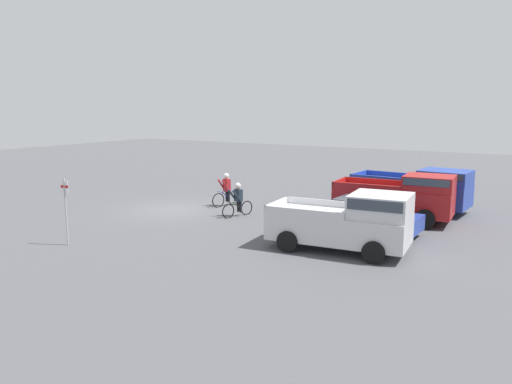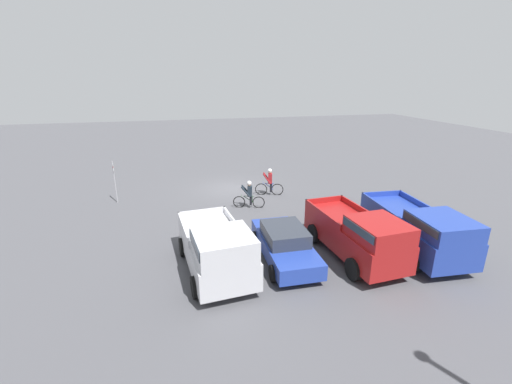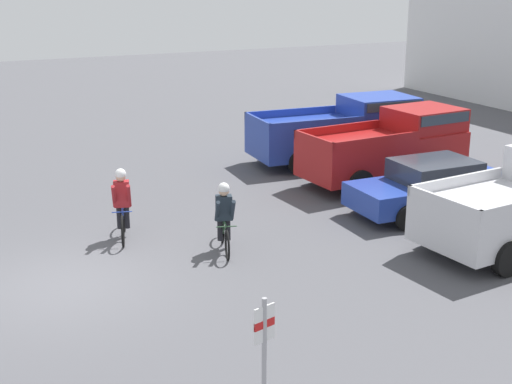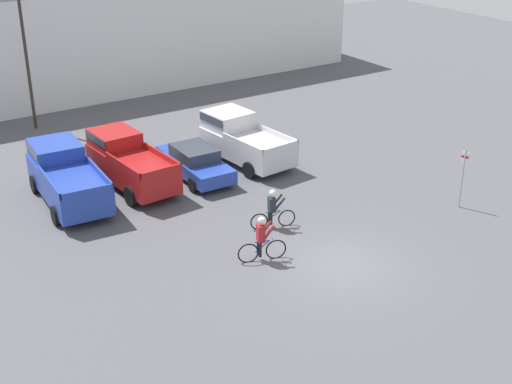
# 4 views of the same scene
# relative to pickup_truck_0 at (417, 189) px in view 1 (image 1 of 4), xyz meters

# --- Properties ---
(ground_plane) EXTENTS (80.00, 80.00, 0.00)m
(ground_plane) POSITION_rel_pickup_truck_0_xyz_m (6.03, -10.39, -1.09)
(ground_plane) COLOR #4C4C51
(pickup_truck_0) EXTENTS (2.58, 5.64, 2.09)m
(pickup_truck_0) POSITION_rel_pickup_truck_0_xyz_m (0.00, 0.00, 0.00)
(pickup_truck_0) COLOR #233D9E
(pickup_truck_0) RESTS_ON ground_plane
(pickup_truck_1) EXTENTS (2.39, 5.17, 2.14)m
(pickup_truck_1) POSITION_rel_pickup_truck_0_xyz_m (2.75, -0.05, 0.03)
(pickup_truck_1) COLOR maroon
(pickup_truck_1) RESTS_ON ground_plane
(sedan_0) EXTENTS (2.00, 4.57, 1.40)m
(sedan_0) POSITION_rel_pickup_truck_0_xyz_m (5.57, -0.78, -0.39)
(sedan_0) COLOR #233D9E
(sedan_0) RESTS_ON ground_plane
(pickup_truck_2) EXTENTS (2.64, 5.03, 2.13)m
(pickup_truck_2) POSITION_rel_pickup_truck_0_xyz_m (8.34, -0.28, 0.00)
(pickup_truck_2) COLOR silver
(pickup_truck_2) RESTS_ON ground_plane
(cyclist_0) EXTENTS (1.73, 0.63, 1.61)m
(cyclist_0) POSITION_rel_pickup_truck_0_xyz_m (5.65, -6.75, -0.28)
(cyclist_0) COLOR black
(cyclist_0) RESTS_ON ground_plane
(cyclist_1) EXTENTS (1.71, 0.62, 1.72)m
(cyclist_1) POSITION_rel_pickup_truck_0_xyz_m (3.92, -8.61, -0.23)
(cyclist_1) COLOR black
(cyclist_1) RESTS_ON ground_plane
(fire_lane_sign) EXTENTS (0.10, 0.30, 2.51)m
(fire_lane_sign) POSITION_rel_pickup_truck_0_xyz_m (13.00, -9.41, 0.42)
(fire_lane_sign) COLOR #9E9EA3
(fire_lane_sign) RESTS_ON ground_plane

